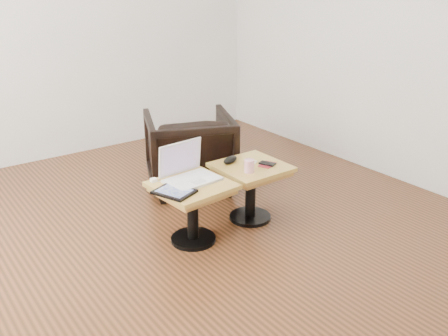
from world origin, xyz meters
TOP-DOWN VIEW (x-y plane):
  - room_shell at (0.00, 0.00)m, footprint 4.52×4.52m
  - side_table_left at (0.11, -0.04)m, footprint 0.53×0.53m
  - side_table_right at (0.65, -0.01)m, footprint 0.50×0.50m
  - laptop at (0.13, 0.03)m, footprint 0.38×0.31m
  - tablet at (-0.07, -0.10)m, footprint 0.27×0.30m
  - charging_adapter at (-0.09, 0.14)m, footprint 0.04×0.04m
  - glasses_case at (0.56, 0.12)m, footprint 0.17×0.12m
  - striped_cup at (0.55, -0.11)m, footprint 0.09×0.09m
  - earbuds_tangle at (0.69, 0.02)m, footprint 0.08×0.06m
  - phone_on_sleeve at (0.75, -0.08)m, footprint 0.16×0.14m
  - armchair at (0.61, 0.78)m, footprint 0.95×0.96m

SIDE VIEW (x-z plane):
  - side_table_left at x=0.11m, z-range 0.11..0.56m
  - side_table_right at x=0.65m, z-range 0.11..0.56m
  - armchair at x=0.61m, z-range 0.00..0.67m
  - earbuds_tangle at x=0.69m, z-range 0.44..0.46m
  - phone_on_sleeve at x=0.75m, z-range 0.44..0.46m
  - tablet at x=-0.07m, z-range 0.44..0.46m
  - charging_adapter at x=-0.09m, z-range 0.45..0.47m
  - glasses_case at x=0.56m, z-range 0.45..0.49m
  - striped_cup at x=0.55m, z-range 0.45..0.54m
  - laptop at x=0.13m, z-range 0.37..0.62m
  - room_shell at x=0.00m, z-range 0.00..2.71m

